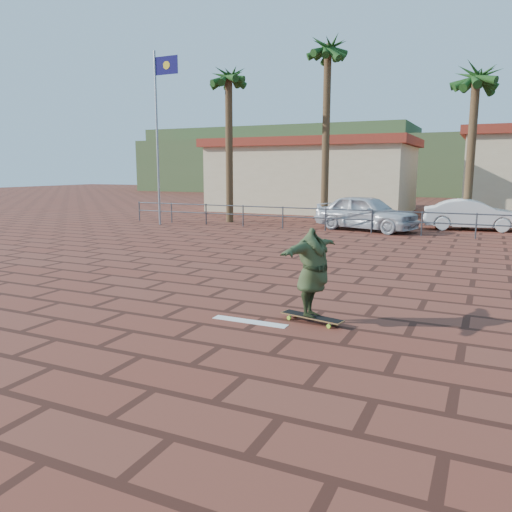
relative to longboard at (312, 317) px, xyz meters
The scene contains 14 objects.
ground 1.87m from the longboard, 155.76° to the left, with size 120.00×120.00×0.00m, color brown.
paint_stripe 1.10m from the longboard, 156.73° to the right, with size 1.40×0.22×0.01m, color white.
guardrail 12.89m from the longboard, 97.61° to the left, with size 24.06×0.06×1.00m.
flagpole 17.12m from the longboard, 134.54° to the left, with size 1.30×0.10×8.00m.
palm_far_left 18.27m from the longboard, 122.83° to the left, with size 2.40×2.40×8.25m.
palm_left 18.24m from the longboard, 106.62° to the left, with size 2.40×2.40×9.45m.
palm_center 17.53m from the longboard, 83.70° to the left, with size 2.40×2.40×7.75m.
building_west 24.14m from the longboard, 108.70° to the left, with size 12.60×7.60×4.50m.
hill_front 50.88m from the longboard, 91.92° to the left, with size 70.00×18.00×6.00m, color #384C28.
hill_back 61.64m from the longboard, 112.66° to the left, with size 35.00×14.00×8.00m, color #384C28.
longboard is the anchor object (origin of this frame).
skateboarder 0.80m from the longboard, 45.00° to the right, with size 1.92×0.52×1.56m, color #303D21.
car_silver 13.96m from the longboard, 98.98° to the left, with size 1.83×4.54×1.55m, color silver.
car_white 15.98m from the longboard, 82.67° to the left, with size 1.42×4.06×1.34m, color silver.
Camera 1 is at (4.38, -8.83, 2.66)m, focal length 35.00 mm.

